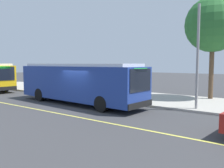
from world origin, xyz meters
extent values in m
plane|color=#38383A|center=(0.00, 0.00, 0.00)|extent=(120.00, 120.00, 0.00)
cube|color=#A8A399|center=(0.00, 6.00, 0.07)|extent=(44.00, 6.40, 0.15)
cube|color=#E0D64C|center=(0.00, -2.20, 0.00)|extent=(36.00, 0.14, 0.01)
cube|color=navy|center=(-1.01, 1.00, 1.55)|extent=(10.97, 3.17, 2.40)
cube|color=silver|center=(-1.01, 1.00, 2.85)|extent=(10.09, 2.86, 0.20)
cube|color=black|center=(4.41, 0.69, 1.98)|extent=(0.16, 2.17, 1.34)
cube|color=black|center=(-0.94, 2.29, 1.84)|extent=(9.52, 0.59, 1.06)
cube|color=yellow|center=(-0.94, 2.29, 0.57)|extent=(10.28, 0.62, 0.28)
cube|color=#26D83F|center=(4.42, 0.69, 2.57)|extent=(0.11, 1.40, 0.24)
cube|color=black|center=(4.43, 0.69, 0.53)|extent=(0.22, 2.50, 0.36)
cylinder|color=black|center=(2.41, 1.96, 0.50)|extent=(1.01, 0.34, 1.00)
cylinder|color=black|center=(2.27, -0.35, 0.50)|extent=(1.01, 0.34, 1.00)
cylinder|color=black|center=(-4.19, 2.34, 0.50)|extent=(1.01, 0.34, 1.00)
cylinder|color=black|center=(-4.33, 0.03, 0.50)|extent=(1.01, 0.34, 1.00)
cube|color=black|center=(-10.66, 0.57, 1.98)|extent=(0.26, 2.16, 1.34)
cube|color=#26D83F|center=(-10.65, 0.57, 2.57)|extent=(0.17, 1.40, 0.24)
cube|color=black|center=(-10.64, 0.57, 0.53)|extent=(0.34, 2.49, 0.36)
cylinder|color=black|center=(-12.77, 1.95, 0.50)|extent=(1.02, 0.38, 1.00)
cylinder|color=#333338|center=(-0.74, 6.77, 1.35)|extent=(0.10, 0.10, 2.40)
cylinder|color=#333338|center=(-0.74, 5.47, 1.35)|extent=(0.10, 0.10, 2.40)
cylinder|color=#333338|center=(-3.34, 6.77, 1.35)|extent=(0.10, 0.10, 2.40)
cylinder|color=#333338|center=(-3.34, 5.47, 1.35)|extent=(0.10, 0.10, 2.40)
cube|color=#333338|center=(-2.04, 6.12, 2.59)|extent=(2.90, 1.60, 0.08)
cube|color=#4C606B|center=(-2.04, 6.77, 1.35)|extent=(2.47, 0.04, 2.16)
cube|color=navy|center=(-3.34, 6.12, 1.30)|extent=(0.06, 1.11, 1.82)
cube|color=brown|center=(-2.18, 6.10, 0.60)|extent=(1.60, 0.44, 0.06)
cube|color=brown|center=(-2.18, 6.34, 0.88)|extent=(1.60, 0.05, 0.44)
cube|color=#333338|center=(-2.90, 6.10, 0.38)|extent=(0.08, 0.40, 0.45)
cube|color=#333338|center=(-1.46, 6.10, 0.38)|extent=(0.08, 0.40, 0.45)
cylinder|color=#333338|center=(1.14, 3.31, 1.55)|extent=(0.07, 0.07, 2.80)
cube|color=white|center=(1.14, 3.29, 2.65)|extent=(0.44, 0.03, 0.56)
cube|color=red|center=(1.14, 3.28, 2.65)|extent=(0.40, 0.01, 0.16)
cylinder|color=#282D47|center=(-0.44, 4.50, 0.57)|extent=(0.14, 0.14, 0.85)
cylinder|color=#282D47|center=(-0.44, 4.32, 0.57)|extent=(0.14, 0.14, 0.85)
cube|color=#265999|center=(-0.44, 4.41, 1.31)|extent=(0.24, 0.40, 0.62)
sphere|color=tan|center=(-0.44, 4.41, 1.73)|extent=(0.22, 0.22, 0.22)
cylinder|color=brown|center=(6.42, 8.41, 2.27)|extent=(0.36, 0.36, 4.24)
sphere|color=#28662D|center=(6.42, 8.41, 6.01)|extent=(4.32, 4.32, 4.32)
cylinder|color=gray|center=(6.82, 3.44, 3.35)|extent=(0.16, 0.16, 6.40)
camera|label=1|loc=(11.27, -11.31, 2.96)|focal=37.72mm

